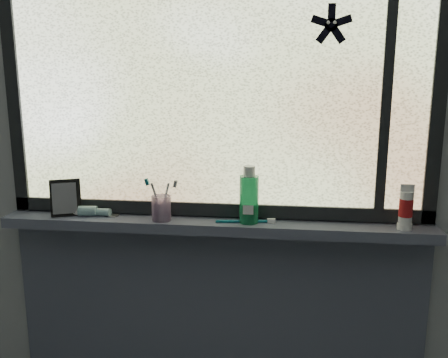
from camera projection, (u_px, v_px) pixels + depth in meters
wall_back at (217, 156)px, 1.88m from camera, size 3.00×0.01×2.50m
windowsill at (214, 226)px, 1.86m from camera, size 1.62×0.14×0.04m
sill_apron at (217, 341)px, 2.03m from camera, size 1.62×0.02×0.98m
window_pane at (216, 81)px, 1.80m from camera, size 1.50×0.01×1.00m
frame_bottom at (216, 209)px, 1.90m from camera, size 1.60×0.03×0.05m
frame_left at (13, 80)px, 1.89m from camera, size 0.05×0.03×1.10m
frame_right at (440, 82)px, 1.70m from camera, size 0.05×0.03×1.10m
frame_mullion at (387, 82)px, 1.72m from camera, size 0.03×0.03×1.00m
starfish_sticker at (331, 25)px, 1.70m from camera, size 0.15×0.02×0.15m
vanity_mirror at (66, 198)px, 1.91m from camera, size 0.13×0.10×0.14m
toothpaste_tube at (94, 211)px, 1.91m from camera, size 0.22×0.05×0.04m
toothbrush_cup at (161, 208)px, 1.85m from camera, size 0.07×0.07×0.09m
toothbrush_lying at (242, 221)px, 1.83m from camera, size 0.24×0.05×0.02m
mouthwash_bottle at (249, 195)px, 1.81m from camera, size 0.07×0.07×0.17m
cream_tube at (406, 206)px, 1.74m from camera, size 0.05×0.05×0.12m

